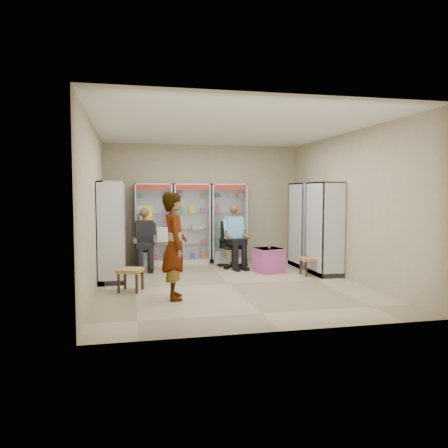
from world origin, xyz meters
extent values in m
plane|color=tan|center=(0.00, 0.00, 0.00)|extent=(6.00, 6.00, 0.00)
cube|color=tan|center=(0.00, 3.00, 1.50)|extent=(5.00, 0.02, 3.00)
cube|color=tan|center=(0.00, -3.00, 1.50)|extent=(5.00, 0.02, 3.00)
cube|color=tan|center=(-2.50, 0.00, 1.50)|extent=(0.02, 6.00, 3.00)
cube|color=tan|center=(2.50, 0.00, 1.50)|extent=(0.02, 6.00, 3.00)
cube|color=silver|center=(0.00, 0.00, 3.00)|extent=(5.00, 6.00, 0.02)
cube|color=#BABEC2|center=(-1.30, 2.73, 1.00)|extent=(0.90, 0.50, 2.00)
cube|color=silver|center=(-0.35, 2.73, 1.00)|extent=(0.90, 0.50, 2.00)
cube|color=#BABDC2|center=(0.60, 2.73, 1.00)|extent=(0.90, 0.50, 2.00)
cube|color=#B3B6BA|center=(2.23, 1.60, 1.00)|extent=(0.90, 0.50, 2.00)
cube|color=#B2B3B9|center=(2.23, 0.50, 1.00)|extent=(0.90, 0.50, 2.00)
cube|color=#A3A5AA|center=(-2.23, 1.80, 1.00)|extent=(0.90, 0.50, 2.00)
cube|color=#A9AAB1|center=(-2.23, 0.70, 1.00)|extent=(0.90, 0.50, 2.00)
cube|color=black|center=(-1.55, 2.00, 0.47)|extent=(0.42, 0.42, 0.94)
cube|color=black|center=(0.51, 1.81, 0.55)|extent=(0.69, 0.69, 1.10)
cube|color=#A34184|center=(1.14, 1.03, 0.27)|extent=(0.66, 0.65, 0.54)
cylinder|color=#581007|center=(1.16, 1.02, 0.59)|extent=(0.07, 0.07, 0.11)
cube|color=#95653F|center=(1.90, 0.48, 0.19)|extent=(0.39, 0.39, 0.38)
cube|color=#A47C45|center=(-1.88, -0.27, 0.21)|extent=(0.53, 0.53, 0.41)
imported|color=gray|center=(-1.15, -0.99, 0.89)|extent=(0.44, 0.66, 1.78)
camera|label=1|loc=(-1.87, -8.20, 1.77)|focal=35.00mm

